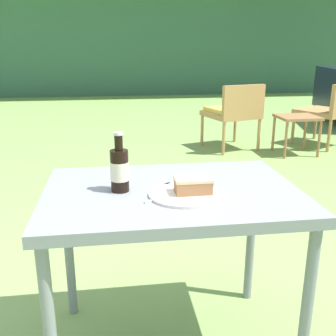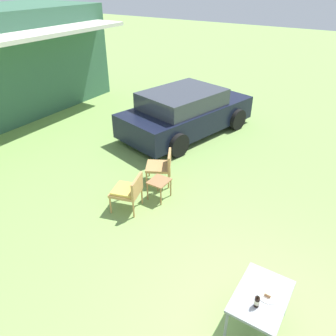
# 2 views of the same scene
# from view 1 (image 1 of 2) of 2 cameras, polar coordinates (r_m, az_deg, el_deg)

# --- Properties ---
(cabin_building) EXTENTS (11.38, 4.90, 3.32)m
(cabin_building) POSITION_cam_1_polar(r_m,az_deg,el_deg) (11.99, -0.77, 19.52)
(cabin_building) COLOR #38664C
(cabin_building) RESTS_ON ground_plane
(wicker_chair_cushioned) EXTENTS (0.68, 0.69, 0.78)m
(wicker_chair_cushioned) POSITION_cam_1_polar(r_m,az_deg,el_deg) (4.74, 9.47, 8.17)
(wicker_chair_cushioned) COLOR #B2844C
(wicker_chair_cushioned) RESTS_ON ground_plane
(wicker_chair_plain) EXTENTS (0.74, 0.75, 0.78)m
(wicker_chair_plain) POSITION_cam_1_polar(r_m,az_deg,el_deg) (5.21, 22.49, 7.90)
(wicker_chair_plain) COLOR #B2844C
(wicker_chair_plain) RESTS_ON ground_plane
(garden_side_table) EXTENTS (0.44, 0.39, 0.44)m
(garden_side_table) POSITION_cam_1_polar(r_m,az_deg,el_deg) (4.70, 18.24, 6.43)
(garden_side_table) COLOR #996B42
(garden_side_table) RESTS_ON ground_plane
(patio_table) EXTENTS (0.92, 0.64, 0.69)m
(patio_table) POSITION_cam_1_polar(r_m,az_deg,el_deg) (1.46, 0.54, -5.75)
(patio_table) COLOR gray
(patio_table) RESTS_ON ground_plane
(cake_on_plate) EXTENTS (0.25, 0.25, 0.06)m
(cake_on_plate) POSITION_cam_1_polar(r_m,az_deg,el_deg) (1.37, 2.95, -3.20)
(cake_on_plate) COLOR silver
(cake_on_plate) RESTS_ON patio_table
(cola_bottle_near) EXTENTS (0.07, 0.07, 0.22)m
(cola_bottle_near) POSITION_cam_1_polar(r_m,az_deg,el_deg) (1.40, -7.04, -0.17)
(cola_bottle_near) COLOR black
(cola_bottle_near) RESTS_ON patio_table
(fork) EXTENTS (0.17, 0.08, 0.01)m
(fork) POSITION_cam_1_polar(r_m,az_deg,el_deg) (1.35, -0.06, -4.28)
(fork) COLOR silver
(fork) RESTS_ON patio_table
(loose_bottle_cap) EXTENTS (0.03, 0.03, 0.01)m
(loose_bottle_cap) POSITION_cam_1_polar(r_m,az_deg,el_deg) (1.47, -0.22, -2.31)
(loose_bottle_cap) COLOR silver
(loose_bottle_cap) RESTS_ON patio_table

